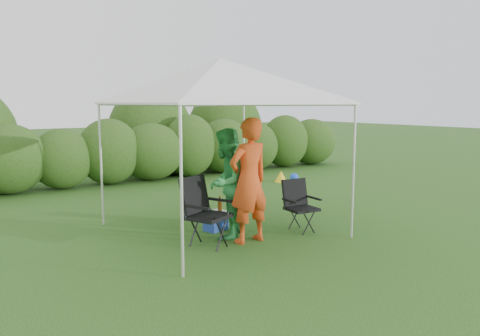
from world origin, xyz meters
TOP-DOWN VIEW (x-y plane):
  - ground at (0.00, 0.00)m, footprint 70.00×70.00m
  - hedge at (0.11, 6.00)m, footprint 15.95×1.53m
  - canopy at (0.00, 0.50)m, footprint 3.10×3.10m
  - chair_right at (1.10, -0.19)m, footprint 0.57×0.52m
  - chair_left at (-0.66, -0.03)m, footprint 0.79×0.76m
  - man at (0.02, -0.26)m, footprint 0.73×0.50m
  - woman at (-0.12, 0.16)m, footprint 1.07×1.03m
  - cooler at (-0.05, 0.59)m, footprint 0.44×0.37m
  - bottle at (0.01, 0.55)m, footprint 0.07×0.07m
  - lawn_toy at (4.01, 3.68)m, footprint 0.59×0.49m

SIDE VIEW (x-z plane):
  - ground at x=0.00m, z-range 0.00..0.00m
  - lawn_toy at x=4.01m, z-range -0.01..0.29m
  - cooler at x=-0.05m, z-range 0.00..0.32m
  - bottle at x=0.01m, z-range 0.32..0.58m
  - chair_right at x=1.10m, z-range 0.06..0.91m
  - chair_left at x=-0.66m, z-range 0.07..1.11m
  - hedge at x=0.11m, z-range -0.08..1.72m
  - woman at x=-0.12m, z-range 0.00..1.73m
  - man at x=0.02m, z-range 0.00..1.91m
  - canopy at x=0.00m, z-range 1.05..3.88m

